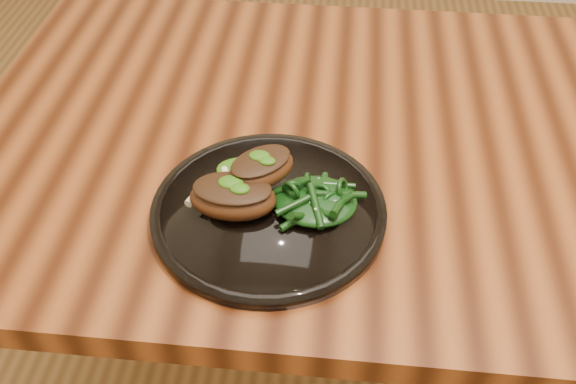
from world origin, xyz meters
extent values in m
cube|color=black|center=(0.00, 0.00, 0.73)|extent=(1.60, 0.80, 0.04)
cylinder|color=#381C0C|center=(-0.74, 0.34, 0.35)|extent=(0.06, 0.06, 0.71)
cylinder|color=black|center=(-0.31, -0.19, 0.76)|extent=(0.31, 0.31, 0.02)
torus|color=black|center=(-0.31, -0.19, 0.76)|extent=(0.31, 0.31, 0.02)
cylinder|color=black|center=(-0.31, -0.19, 0.76)|extent=(0.20, 0.20, 0.00)
ellipsoid|color=#43200C|center=(-0.35, -0.20, 0.79)|extent=(0.11, 0.07, 0.04)
ellipsoid|color=black|center=(-0.35, -0.20, 0.81)|extent=(0.10, 0.06, 0.01)
cylinder|color=beige|center=(-0.40, -0.19, 0.78)|extent=(0.03, 0.05, 0.01)
ellipsoid|color=#184107|center=(-0.35, -0.20, 0.81)|extent=(0.03, 0.02, 0.01)
ellipsoid|color=#43200C|center=(-0.32, -0.16, 0.80)|extent=(0.11, 0.11, 0.04)
ellipsoid|color=black|center=(-0.32, -0.16, 0.82)|extent=(0.10, 0.10, 0.01)
cylinder|color=beige|center=(-0.36, -0.18, 0.80)|extent=(0.03, 0.05, 0.01)
ellipsoid|color=#184107|center=(-0.32, -0.16, 0.82)|extent=(0.03, 0.02, 0.01)
ellipsoid|color=#184107|center=(-0.35, -0.13, 0.77)|extent=(0.08, 0.06, 0.01)
ellipsoid|color=black|center=(-0.25, -0.19, 0.78)|extent=(0.11, 0.10, 0.02)
camera|label=1|loc=(-0.22, -0.78, 1.35)|focal=40.00mm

